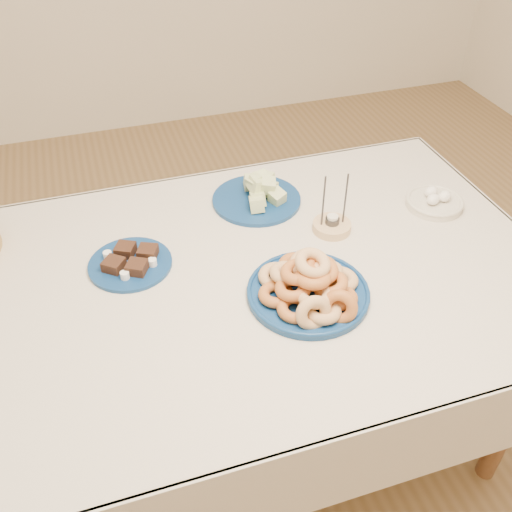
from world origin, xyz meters
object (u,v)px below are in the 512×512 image
Objects in this scene: melon_plate at (259,193)px; dining_table at (251,300)px; brownie_plate at (130,262)px; egg_bowl at (435,201)px; candle_holder at (332,225)px; donut_platter at (310,286)px.

dining_table is at bearing -111.94° from melon_plate.
egg_bowl is at bearing -0.23° from brownie_plate.
melon_plate is at bearing 126.65° from candle_holder.
egg_bowl is (0.36, 0.02, 0.00)m from candle_holder.
candle_holder is 0.36m from egg_bowl.
dining_table is 0.68m from egg_bowl.
melon_plate is 0.56m from egg_bowl.
melon_plate reaches higher than dining_table.
brownie_plate is at bearing 147.62° from donut_platter.
donut_platter is 0.47m from melon_plate.
egg_bowl is at bearing 26.48° from donut_platter.
brownie_plate is (-0.43, 0.27, -0.03)m from donut_platter.
candle_holder reaches higher than dining_table.
melon_plate reaches higher than egg_bowl.
donut_platter is 0.60m from egg_bowl.
dining_table is at bearing -159.06° from candle_holder.
dining_table is at bearing -168.95° from egg_bowl.
candle_holder reaches higher than melon_plate.
brownie_plate is at bearing 178.10° from candle_holder.
candle_holder is at bearing 20.94° from dining_table.
melon_plate is (0.13, 0.33, 0.14)m from dining_table.
candle_holder is at bearing -53.35° from melon_plate.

